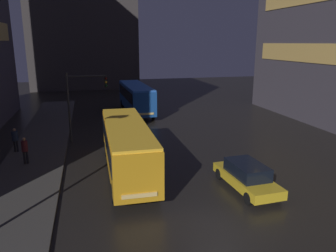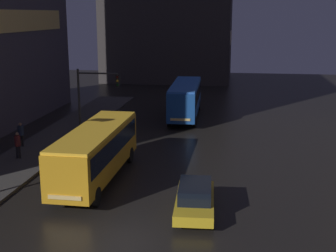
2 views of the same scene
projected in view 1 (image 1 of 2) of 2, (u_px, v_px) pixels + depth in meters
The scene contains 9 objects.
ground_plane at pixel (220, 229), 14.15m from camera, with size 120.00×120.00×0.00m, color black.
sidewalk_left at pixel (33, 164), 21.46m from camera, with size 4.00×48.00×0.15m.
building_far_backdrop at pixel (84, 34), 58.44m from camera, with size 18.07×12.00×18.54m.
bus_near at pixel (127, 144), 19.68m from camera, with size 2.53×10.15×3.12m.
bus_far at pixel (136, 96), 37.00m from camera, with size 2.76×10.33×3.23m.
car_taxi at pixel (247, 176), 17.86m from camera, with size 2.09×4.79×1.49m.
pedestrian_near at pixel (25, 148), 21.14m from camera, with size 0.55×0.55×1.77m.
pedestrian_mid at pixel (15, 138), 23.48m from camera, with size 0.57×0.57×1.74m.
traffic_light_main at pixel (83, 95), 25.92m from camera, with size 3.22×0.35×5.58m.
Camera 1 is at (-5.19, -11.71, 7.82)m, focal length 35.00 mm.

